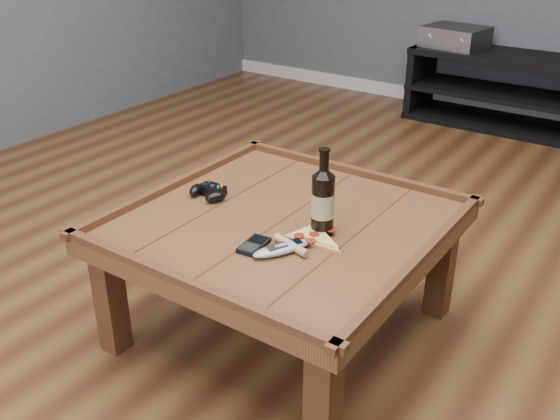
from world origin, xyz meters
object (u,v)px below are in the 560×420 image
Objects in this scene: beer_bottle at (323,200)px; pizza_slice at (311,238)px; media_console at (514,93)px; coffee_table at (283,235)px; remote_control at (282,248)px; av_receiver at (455,37)px; smartphone at (254,245)px; game_controller at (208,192)px.

beer_bottle is 0.99× the size of pizza_slice.
pizza_slice is (0.00, -0.07, -0.11)m from beer_bottle.
beer_bottle reaches higher than media_console.
coffee_table is at bearing 171.10° from pizza_slice.
beer_bottle is 1.43× the size of remote_control.
smartphone is at bearing -72.99° from av_receiver.
coffee_table is at bearing 150.38° from remote_control.
smartphone is at bearing -120.27° from beer_bottle.
beer_bottle is at bearing 0.44° from coffee_table.
smartphone is 0.61× the size of remote_control.
remote_control is (0.12, -0.18, 0.07)m from coffee_table.
beer_bottle is (0.15, -2.75, 0.32)m from media_console.
game_controller is at bearing -174.67° from remote_control.
av_receiver is (-0.45, -0.01, 0.32)m from media_console.
av_receiver is at bearing 99.32° from coffee_table.
pizza_slice is at bearing -24.62° from coffee_table.
coffee_table is 3.61× the size of beer_bottle.
coffee_table is 8.47× the size of smartphone.
beer_bottle is 0.26m from smartphone.
game_controller reaches higher than remote_control.
remote_control is (0.09, 0.02, 0.01)m from smartphone.
remote_control reaches higher than smartphone.
pizza_slice is 2.37× the size of smartphone.
smartphone is 0.09m from remote_control.
av_receiver reaches higher than remote_control.
pizza_slice reaches higher than smartphone.
av_receiver reaches higher than smartphone.
av_receiver is (-0.13, 2.75, 0.10)m from game_controller.
smartphone is (0.03, -0.20, 0.07)m from coffee_table.
beer_bottle reaches higher than pizza_slice.
game_controller is at bearing -179.18° from beer_bottle.
pizza_slice is at bearing -4.03° from game_controller.
smartphone is at bearing -116.64° from pizza_slice.
av_receiver reaches higher than game_controller.
coffee_table is 2.36× the size of av_receiver.
remote_control is 0.46× the size of av_receiver.
game_controller is (-0.47, -0.01, -0.09)m from beer_bottle.
smartphone is (0.03, -2.95, 0.21)m from media_console.
game_controller is 2.76m from av_receiver.
media_console is at bearing 108.82° from pizza_slice.
media_console is at bearing 87.03° from game_controller.
beer_bottle reaches higher than av_receiver.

